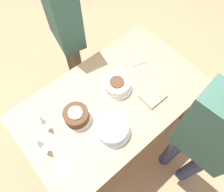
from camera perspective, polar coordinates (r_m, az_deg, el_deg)
The scene contains 12 objects.
ground_plane at distance 2.50m, azimuth 0.00°, elevation -8.71°, with size 12.00×12.00×0.00m, color #A87F56.
dining_table at distance 1.92m, azimuth 0.00°, elevation -2.19°, with size 1.59×0.94×0.74m.
cake_center_white at distance 1.84m, azimuth 1.24°, elevation 2.93°, with size 0.26×0.26×0.10m.
cake_front_chocolate at distance 1.73m, azimuth -9.34°, elevation -5.02°, with size 0.24×0.24×0.10m.
cake_back_decorated at distance 1.67m, azimuth -0.06°, elevation -8.46°, with size 0.29×0.29×0.09m.
wine_glass_near at distance 1.60m, azimuth -18.36°, elevation -11.64°, with size 0.06×0.06×0.22m.
wine_glass_far at distance 1.67m, azimuth -17.71°, elevation -6.09°, with size 0.06×0.06×0.21m.
dessert_plate_right at distance 1.67m, azimuth -12.39°, elevation -18.21°, with size 0.16×0.16×0.01m.
fork_pile at distance 2.01m, azimuth 6.86°, elevation 7.50°, with size 0.22×0.10×0.01m.
napkin_stack at distance 1.86m, azimuth 10.64°, elevation -0.02°, with size 0.19×0.16×0.02m.
person_cutting at distance 2.12m, azimuth -12.28°, elevation 17.88°, with size 0.30×0.44×1.55m.
person_watching at distance 1.60m, azimuth 23.60°, elevation -10.28°, with size 0.26×0.42×1.58m.
Camera 1 is at (0.56, 0.65, 2.35)m, focal length 35.00 mm.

